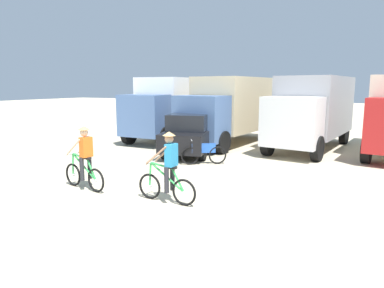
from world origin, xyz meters
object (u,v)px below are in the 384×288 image
Objects in this scene: cyclist_orange_shirt at (85,160)px; bicycle_spare at (204,154)px; cyclist_cowboy_hat at (168,170)px; box_truck_grey_hauler at (312,109)px; box_truck_tan_camper at (231,107)px; sedan_parked at (191,134)px; box_truck_avon_van at (173,105)px.

bicycle_spare is (1.63, 4.43, -0.45)m from cyclist_orange_shirt.
cyclist_orange_shirt and cyclist_cowboy_hat have the same top height.
box_truck_grey_hauler is 4.74× the size of bicycle_spare.
box_truck_tan_camper is 3.64m from sedan_parked.
cyclist_cowboy_hat is 1.24× the size of bicycle_spare.
sedan_parked is 3.06× the size of bicycle_spare.
box_truck_tan_camper is at bearing 85.44° from cyclist_orange_shirt.
cyclist_orange_shirt is (-4.67, -9.80, -1.03)m from box_truck_grey_hauler.
box_truck_grey_hauler is 3.84× the size of cyclist_orange_shirt.
box_truck_grey_hauler is 9.96m from cyclist_cowboy_hat.
bicycle_spare is (4.32, -5.17, -1.48)m from box_truck_avon_van.
cyclist_orange_shirt is at bearing -92.38° from sedan_parked.
cyclist_cowboy_hat is (2.69, 0.10, 0.00)m from cyclist_orange_shirt.
cyclist_orange_shirt is (2.69, -9.60, -1.03)m from box_truck_avon_van.
box_truck_avon_van and box_truck_tan_camper have the same top height.
box_truck_avon_van is 10.96m from cyclist_cowboy_hat.
box_truck_tan_camper is 1.55× the size of sedan_parked.
cyclist_cowboy_hat is (1.93, -9.40, -1.03)m from box_truck_tan_camper.
sedan_parked is at bearing 112.30° from cyclist_cowboy_hat.
box_truck_avon_van is 3.71× the size of cyclist_orange_shirt.
box_truck_grey_hauler is 6.35m from bicycle_spare.
cyclist_cowboy_hat is at bearing -60.50° from box_truck_avon_van.
box_truck_avon_van is 0.97× the size of box_truck_tan_camper.
sedan_parked is at bearing 87.62° from cyclist_orange_shirt.
bicycle_spare is (0.87, -5.07, -1.48)m from box_truck_tan_camper.
box_truck_avon_van is 4.72m from sedan_parked.
box_truck_tan_camper reaches higher than cyclist_orange_shirt.
bicycle_spare is (-3.05, -5.37, -1.48)m from box_truck_grey_hauler.
box_truck_grey_hauler is (7.36, 0.20, 0.00)m from box_truck_avon_van.
box_truck_tan_camper and box_truck_grey_hauler have the same top height.
box_truck_tan_camper is 4.73× the size of bicycle_spare.
box_truck_grey_hauler reaches higher than cyclist_cowboy_hat.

